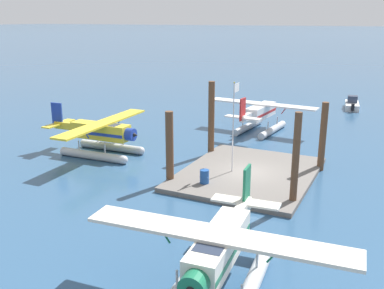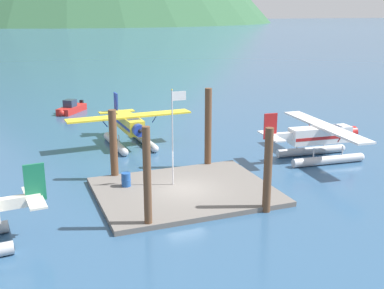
{
  "view_description": "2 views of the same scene",
  "coord_description": "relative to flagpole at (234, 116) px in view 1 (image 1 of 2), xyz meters",
  "views": [
    {
      "loc": [
        -26.79,
        -8.74,
        10.37
      ],
      "look_at": [
        -2.03,
        3.28,
        2.34
      ],
      "focal_mm": 40.65,
      "sensor_mm": 36.0,
      "label": 1
    },
    {
      "loc": [
        -9.53,
        -25.86,
        10.95
      ],
      "look_at": [
        1.94,
        3.77,
        1.98
      ],
      "focal_mm": 44.39,
      "sensor_mm": 36.0,
      "label": 2
    }
  ],
  "objects": [
    {
      "name": "ground_plane",
      "position": [
        0.29,
        -1.03,
        -4.1
      ],
      "size": [
        1200.0,
        1200.0,
        0.0
      ],
      "primitive_type": "plane",
      "color": "#2D5175"
    },
    {
      "name": "dock_platform",
      "position": [
        0.29,
        -1.03,
        -3.95
      ],
      "size": [
        10.68,
        8.51,
        0.3
      ],
      "primitive_type": "cube",
      "color": "#66605B",
      "rests_on": "ground"
    },
    {
      "name": "piling_near_left",
      "position": [
        -3.17,
        -4.9,
        -1.37
      ],
      "size": [
        0.41,
        0.41,
        5.46
      ],
      "primitive_type": "cylinder",
      "color": "brown",
      "rests_on": "ground"
    },
    {
      "name": "piling_near_right",
      "position": [
        3.64,
        -5.25,
        -1.66
      ],
      "size": [
        0.46,
        0.46,
        4.88
      ],
      "primitive_type": "cylinder",
      "color": "brown",
      "rests_on": "ground"
    },
    {
      "name": "piling_far_left",
      "position": [
        -3.19,
        3.14,
        -1.72
      ],
      "size": [
        0.51,
        0.51,
        4.76
      ],
      "primitive_type": "cylinder",
      "color": "brown",
      "rests_on": "ground"
    },
    {
      "name": "piling_far_right",
      "position": [
        3.64,
        3.2,
        -1.21
      ],
      "size": [
        0.49,
        0.49,
        5.78
      ],
      "primitive_type": "cylinder",
      "color": "brown",
      "rests_on": "ground"
    },
    {
      "name": "flagpole",
      "position": [
        0.0,
        0.0,
        0.0
      ],
      "size": [
        0.95,
        0.1,
        6.12
      ],
      "color": "silver",
      "rests_on": "dock_platform"
    },
    {
      "name": "fuel_drum",
      "position": [
        -2.97,
        0.78,
        -3.36
      ],
      "size": [
        0.62,
        0.62,
        0.88
      ],
      "color": "#1E4C99",
      "rests_on": "dock_platform"
    },
    {
      "name": "seaplane_cream_port_aft",
      "position": [
        -12.72,
        -4.21,
        -2.53
      ],
      "size": [
        7.97,
        10.48,
        3.84
      ],
      "color": "#B7BABF",
      "rests_on": "ground"
    },
    {
      "name": "seaplane_white_stbd_fwd",
      "position": [
        12.31,
        1.88,
        -2.53
      ],
      "size": [
        7.97,
        10.48,
        3.84
      ],
      "color": "#B7BABF",
      "rests_on": "ground"
    },
    {
      "name": "seaplane_yellow_bow_centre",
      "position": [
        -0.23,
        10.85,
        -2.53
      ],
      "size": [
        10.45,
        7.98,
        3.84
      ],
      "color": "#B7BABF",
      "rests_on": "ground"
    },
    {
      "name": "boat_white_open_se",
      "position": [
        27.67,
        -4.67,
        -3.61
      ],
      "size": [
        4.87,
        2.08,
        1.5
      ],
      "color": "silver",
      "rests_on": "ground"
    }
  ]
}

